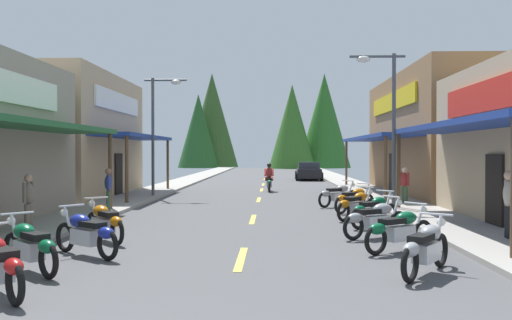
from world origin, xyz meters
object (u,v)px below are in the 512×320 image
pedestrian_strolling (509,201)px  pedestrian_by_shop (28,200)px  motorcycle_parked_right_0 (426,247)px  streetlamp_left (159,119)px  motorcycle_parked_right_2 (376,219)px  motorcycle_parked_right_5 (354,199)px  motorcycle_parked_left_2 (86,233)px  motorcycle_parked_right_1 (399,229)px  rider_cruising_lead (269,180)px  parked_car_curbside (309,171)px  motorcycle_parked_right_3 (374,210)px  motorcycle_parked_left_1 (30,245)px  pedestrian_browsing (108,188)px  motorcycle_parked_left_3 (105,221)px  motorcycle_parked_right_4 (357,204)px  streetlamp_right (385,108)px  pedestrian_waiting (404,184)px  motorcycle_parked_right_6 (338,194)px

pedestrian_strolling → pedestrian_by_shop: bearing=3.6°
motorcycle_parked_right_0 → streetlamp_left: bearing=63.2°
motorcycle_parked_right_2 → motorcycle_parked_right_5: same height
motorcycle_parked_left_2 → pedestrian_by_shop: pedestrian_by_shop is taller
motorcycle_parked_right_1 → motorcycle_parked_left_2: same height
rider_cruising_lead → parked_car_curbside: rider_cruising_lead is taller
motorcycle_parked_right_1 → pedestrian_by_shop: size_ratio=1.14×
motorcycle_parked_right_2 → motorcycle_parked_right_3: (0.33, 1.93, 0.00)m
motorcycle_parked_left_1 → motorcycle_parked_left_2: size_ratio=0.94×
pedestrian_browsing → pedestrian_strolling: size_ratio=0.92×
streetlamp_left → pedestrian_by_shop: bearing=-95.6°
motorcycle_parked_right_0 → pedestrian_strolling: pedestrian_strolling is taller
motorcycle_parked_left_1 → pedestrian_by_shop: bearing=-23.1°
motorcycle_parked_right_1 → motorcycle_parked_left_3: (-6.78, 1.11, 0.00)m
rider_cruising_lead → pedestrian_browsing: bearing=150.3°
motorcycle_parked_right_4 → motorcycle_parked_left_1: size_ratio=0.98×
motorcycle_parked_left_2 → streetlamp_right: bearing=-96.2°
motorcycle_parked_right_2 → motorcycle_parked_left_2: 6.91m
streetlamp_left → motorcycle_parked_right_5: size_ratio=3.40×
pedestrian_by_shop → parked_car_curbside: (9.24, 27.57, -0.22)m
motorcycle_parked_right_2 → parked_car_curbside: size_ratio=0.43×
streetlamp_left → rider_cruising_lead: streetlamp_left is taller
pedestrian_waiting → parked_car_curbside: (-2.52, 19.80, -0.20)m
motorcycle_parked_right_1 → parked_car_curbside: bearing=53.9°
motorcycle_parked_left_2 → motorcycle_parked_left_3: bearing=-47.1°
motorcycle_parked_right_4 → parked_car_curbside: bearing=42.4°
motorcycle_parked_right_0 → rider_cruising_lead: rider_cruising_lead is taller
pedestrian_waiting → parked_car_curbside: pedestrian_waiting is taller
pedestrian_waiting → motorcycle_parked_right_2: bearing=48.8°
streetlamp_right → pedestrian_by_shop: streetlamp_right is taller
pedestrian_browsing → pedestrian_strolling: 12.72m
motorcycle_parked_right_4 → motorcycle_parked_left_2: 8.99m
motorcycle_parked_right_6 → pedestrian_by_shop: 11.54m
motorcycle_parked_left_3 → motorcycle_parked_right_2: bearing=-124.1°
pedestrian_strolling → motorcycle_parked_right_3: bearing=-35.5°
pedestrian_strolling → streetlamp_right: bearing=-68.7°
motorcycle_parked_left_1 → pedestrian_waiting: pedestrian_waiting is taller
motorcycle_parked_left_3 → streetlamp_left: bearing=-34.2°
motorcycle_parked_left_2 → pedestrian_waiting: bearing=-94.0°
motorcycle_parked_right_1 → motorcycle_parked_left_1: size_ratio=1.07×
streetlamp_right → motorcycle_parked_right_2: 7.04m
motorcycle_parked_left_3 → motorcycle_parked_right_6: bearing=-78.9°
motorcycle_parked_left_1 → pedestrian_waiting: size_ratio=1.08×
streetlamp_left → pedestrian_browsing: streetlamp_left is taller
rider_cruising_lead → parked_car_curbside: 12.70m
pedestrian_waiting → rider_cruising_lead: bearing=-76.1°
motorcycle_parked_left_3 → pedestrian_browsing: size_ratio=1.07×
motorcycle_parked_right_5 → parked_car_curbside: (-0.11, 22.44, 0.20)m
motorcycle_parked_right_1 → motorcycle_parked_right_5: bearing=52.7°
pedestrian_strolling → parked_car_curbside: size_ratio=0.40×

